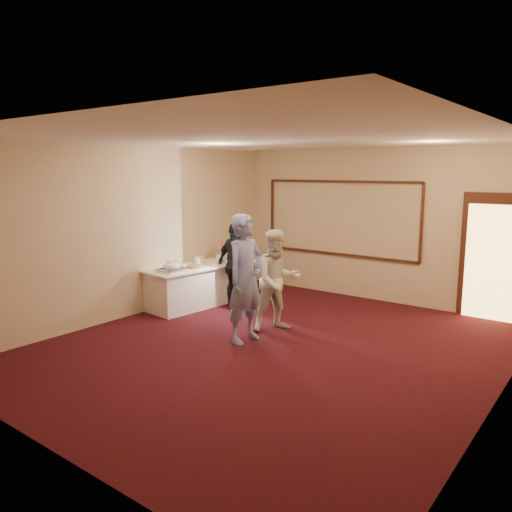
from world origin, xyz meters
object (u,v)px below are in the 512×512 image
(pavlova_tray, at_px, (172,268))
(buffet_table, at_px, (201,284))
(man, at_px, (246,279))
(tart, at_px, (194,267))
(cupcake_stand, at_px, (222,250))
(plate_stack_b, at_px, (221,259))
(guest, at_px, (236,265))
(plate_stack_a, at_px, (199,261))
(woman, at_px, (277,281))

(pavlova_tray, bearing_deg, buffet_table, 94.81)
(pavlova_tray, height_order, man, man)
(pavlova_tray, xyz_separation_m, tart, (0.07, 0.48, -0.05))
(pavlova_tray, relative_size, cupcake_stand, 1.09)
(buffet_table, height_order, pavlova_tray, pavlova_tray)
(plate_stack_b, relative_size, guest, 0.12)
(plate_stack_a, height_order, tart, plate_stack_a)
(man, bearing_deg, buffet_table, 63.51)
(woman, relative_size, guest, 1.00)
(woman, bearing_deg, cupcake_stand, 92.77)
(tart, bearing_deg, plate_stack_b, 85.73)
(pavlova_tray, distance_m, tart, 0.49)
(plate_stack_a, height_order, guest, guest)
(pavlova_tray, relative_size, man, 0.28)
(buffet_table, xyz_separation_m, plate_stack_a, (-0.05, 0.03, 0.46))
(cupcake_stand, relative_size, man, 0.25)
(cupcake_stand, distance_m, guest, 1.08)
(pavlova_tray, relative_size, plate_stack_b, 2.65)
(pavlova_tray, xyz_separation_m, plate_stack_b, (0.13, 1.18, 0.00))
(buffet_table, xyz_separation_m, tart, (0.14, -0.33, 0.41))
(pavlova_tray, distance_m, woman, 2.08)
(buffet_table, height_order, cupcake_stand, cupcake_stand)
(cupcake_stand, bearing_deg, buffet_table, -79.56)
(plate_stack_a, bearing_deg, buffet_table, -30.33)
(man, bearing_deg, plate_stack_a, 63.49)
(pavlova_tray, bearing_deg, plate_stack_a, 97.88)
(buffet_table, height_order, plate_stack_a, plate_stack_a)
(woman, bearing_deg, pavlova_tray, 132.04)
(buffet_table, distance_m, cupcake_stand, 1.00)
(pavlova_tray, bearing_deg, cupcake_stand, 97.65)
(plate_stack_a, distance_m, tart, 0.41)
(cupcake_stand, bearing_deg, plate_stack_a, -82.60)
(buffet_table, relative_size, guest, 1.46)
(guest, bearing_deg, man, 142.64)
(man, xyz_separation_m, guest, (-1.31, 1.37, -0.15))
(pavlova_tray, height_order, woman, woman)
(plate_stack_b, xyz_separation_m, woman, (1.92, -0.81, -0.03))
(buffet_table, bearing_deg, man, -29.83)
(plate_stack_a, xyz_separation_m, guest, (0.78, 0.17, -0.03))
(cupcake_stand, height_order, guest, guest)
(plate_stack_b, distance_m, tart, 0.70)
(pavlova_tray, relative_size, tart, 1.72)
(plate_stack_a, xyz_separation_m, plate_stack_b, (0.24, 0.35, 0.01))
(cupcake_stand, bearing_deg, guest, -34.65)
(cupcake_stand, bearing_deg, pavlova_tray, -82.35)
(plate_stack_b, height_order, man, man)
(guest, bearing_deg, plate_stack_b, -8.51)
(plate_stack_a, bearing_deg, pavlova_tray, -82.12)
(pavlova_tray, relative_size, guest, 0.32)
(pavlova_tray, height_order, tart, pavlova_tray)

